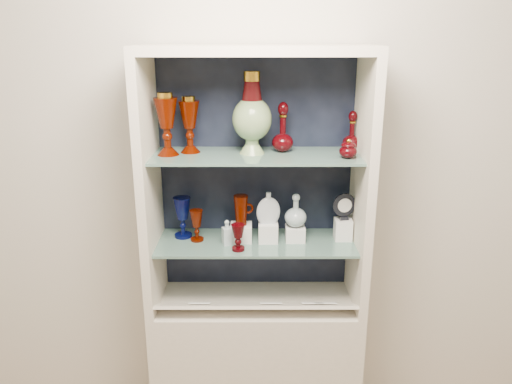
{
  "coord_description": "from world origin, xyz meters",
  "views": [
    {
      "loc": [
        -0.0,
        -0.62,
        1.99
      ],
      "look_at": [
        0.0,
        1.53,
        1.3
      ],
      "focal_mm": 35.0,
      "sensor_mm": 36.0,
      "label": 1
    }
  ],
  "objects_px": {
    "pedestal_lamp_left": "(167,124)",
    "flat_flask": "(268,207)",
    "ruby_goblet_tall": "(197,225)",
    "ruby_pitcher": "(241,210)",
    "ruby_decanter_b": "(352,129)",
    "lidded_bowl": "(348,148)",
    "pedestal_lamp_right": "(189,125)",
    "ruby_goblet_small": "(238,237)",
    "clear_square_bottle": "(227,232)",
    "clear_round_decanter": "(296,211)",
    "enamel_urn": "(252,113)",
    "cameo_medallion": "(344,206)",
    "cobalt_goblet": "(183,217)",
    "ruby_decanter_a": "(283,124)"
  },
  "relations": [
    {
      "from": "pedestal_lamp_right",
      "to": "ruby_decanter_b",
      "type": "distance_m",
      "value": 0.74
    },
    {
      "from": "pedestal_lamp_left",
      "to": "ruby_goblet_small",
      "type": "bearing_deg",
      "value": -17.01
    },
    {
      "from": "ruby_pitcher",
      "to": "ruby_goblet_tall",
      "type": "bearing_deg",
      "value": 173.64
    },
    {
      "from": "pedestal_lamp_left",
      "to": "ruby_decanter_a",
      "type": "relative_size",
      "value": 1.08
    },
    {
      "from": "clear_square_bottle",
      "to": "flat_flask",
      "type": "distance_m",
      "value": 0.22
    },
    {
      "from": "cobalt_goblet",
      "to": "cameo_medallion",
      "type": "height_order",
      "value": "cameo_medallion"
    },
    {
      "from": "ruby_pitcher",
      "to": "lidded_bowl",
      "type": "bearing_deg",
      "value": -15.71
    },
    {
      "from": "enamel_urn",
      "to": "ruby_decanter_a",
      "type": "bearing_deg",
      "value": 12.54
    },
    {
      "from": "pedestal_lamp_left",
      "to": "flat_flask",
      "type": "distance_m",
      "value": 0.59
    },
    {
      "from": "pedestal_lamp_left",
      "to": "ruby_goblet_small",
      "type": "distance_m",
      "value": 0.59
    },
    {
      "from": "clear_square_bottle",
      "to": "cameo_medallion",
      "type": "relative_size",
      "value": 0.91
    },
    {
      "from": "ruby_goblet_tall",
      "to": "ruby_goblet_small",
      "type": "relative_size",
      "value": 1.23
    },
    {
      "from": "ruby_decanter_b",
      "to": "ruby_pitcher",
      "type": "bearing_deg",
      "value": -171.49
    },
    {
      "from": "ruby_goblet_small",
      "to": "clear_square_bottle",
      "type": "distance_m",
      "value": 0.08
    },
    {
      "from": "ruby_decanter_b",
      "to": "lidded_bowl",
      "type": "relative_size",
      "value": 2.2
    },
    {
      "from": "clear_square_bottle",
      "to": "cameo_medallion",
      "type": "distance_m",
      "value": 0.56
    },
    {
      "from": "clear_round_decanter",
      "to": "enamel_urn",
      "type": "bearing_deg",
      "value": 176.13
    },
    {
      "from": "flat_flask",
      "to": "clear_round_decanter",
      "type": "distance_m",
      "value": 0.13
    },
    {
      "from": "pedestal_lamp_left",
      "to": "ruby_decanter_b",
      "type": "height_order",
      "value": "pedestal_lamp_left"
    },
    {
      "from": "ruby_decanter_b",
      "to": "enamel_urn",
      "type": "bearing_deg",
      "value": -172.34
    },
    {
      "from": "cobalt_goblet",
      "to": "clear_square_bottle",
      "type": "relative_size",
      "value": 1.64
    },
    {
      "from": "ruby_decanter_a",
      "to": "ruby_decanter_b",
      "type": "bearing_deg",
      "value": 5.5
    },
    {
      "from": "enamel_urn",
      "to": "clear_round_decanter",
      "type": "relative_size",
      "value": 2.35
    },
    {
      "from": "ruby_goblet_small",
      "to": "ruby_pitcher",
      "type": "distance_m",
      "value": 0.14
    },
    {
      "from": "pedestal_lamp_right",
      "to": "clear_round_decanter",
      "type": "height_order",
      "value": "pedestal_lamp_right"
    },
    {
      "from": "pedestal_lamp_right",
      "to": "cameo_medallion",
      "type": "relative_size",
      "value": 1.91
    },
    {
      "from": "ruby_decanter_b",
      "to": "flat_flask",
      "type": "height_order",
      "value": "ruby_decanter_b"
    },
    {
      "from": "cobalt_goblet",
      "to": "ruby_goblet_tall",
      "type": "bearing_deg",
      "value": -32.17
    },
    {
      "from": "ruby_goblet_tall",
      "to": "ruby_pitcher",
      "type": "bearing_deg",
      "value": -0.18
    },
    {
      "from": "enamel_urn",
      "to": "ruby_decanter_b",
      "type": "bearing_deg",
      "value": 7.66
    },
    {
      "from": "ruby_goblet_small",
      "to": "pedestal_lamp_left",
      "type": "bearing_deg",
      "value": 162.99
    },
    {
      "from": "cobalt_goblet",
      "to": "clear_round_decanter",
      "type": "xyz_separation_m",
      "value": [
        0.54,
        -0.04,
        0.05
      ]
    },
    {
      "from": "lidded_bowl",
      "to": "clear_round_decanter",
      "type": "bearing_deg",
      "value": 159.51
    },
    {
      "from": "ruby_pitcher",
      "to": "flat_flask",
      "type": "height_order",
      "value": "flat_flask"
    },
    {
      "from": "ruby_goblet_small",
      "to": "ruby_goblet_tall",
      "type": "bearing_deg",
      "value": 150.82
    },
    {
      "from": "cobalt_goblet",
      "to": "ruby_pitcher",
      "type": "distance_m",
      "value": 0.29
    },
    {
      "from": "pedestal_lamp_left",
      "to": "ruby_pitcher",
      "type": "bearing_deg",
      "value": 2.7
    },
    {
      "from": "pedestal_lamp_left",
      "to": "enamel_urn",
      "type": "relative_size",
      "value": 0.76
    },
    {
      "from": "ruby_pitcher",
      "to": "flat_flask",
      "type": "xyz_separation_m",
      "value": [
        0.13,
        -0.01,
        0.02
      ]
    },
    {
      "from": "ruby_pitcher",
      "to": "pedestal_lamp_left",
      "type": "bearing_deg",
      "value": 176.51
    },
    {
      "from": "ruby_goblet_small",
      "to": "clear_square_bottle",
      "type": "bearing_deg",
      "value": 130.33
    },
    {
      "from": "ruby_pitcher",
      "to": "clear_round_decanter",
      "type": "height_order",
      "value": "same"
    },
    {
      "from": "enamel_urn",
      "to": "ruby_goblet_small",
      "type": "xyz_separation_m",
      "value": [
        -0.06,
        -0.12,
        -0.54
      ]
    },
    {
      "from": "ruby_decanter_b",
      "to": "flat_flask",
      "type": "distance_m",
      "value": 0.52
    },
    {
      "from": "ruby_decanter_b",
      "to": "ruby_goblet_small",
      "type": "distance_m",
      "value": 0.72
    },
    {
      "from": "ruby_decanter_a",
      "to": "cobalt_goblet",
      "type": "distance_m",
      "value": 0.65
    },
    {
      "from": "lidded_bowl",
      "to": "cobalt_goblet",
      "type": "relative_size",
      "value": 0.44
    },
    {
      "from": "lidded_bowl",
      "to": "clear_round_decanter",
      "type": "height_order",
      "value": "lidded_bowl"
    },
    {
      "from": "lidded_bowl",
      "to": "clear_square_bottle",
      "type": "height_order",
      "value": "lidded_bowl"
    },
    {
      "from": "enamel_urn",
      "to": "ruby_goblet_tall",
      "type": "xyz_separation_m",
      "value": [
        -0.26,
        -0.01,
        -0.52
      ]
    }
  ]
}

